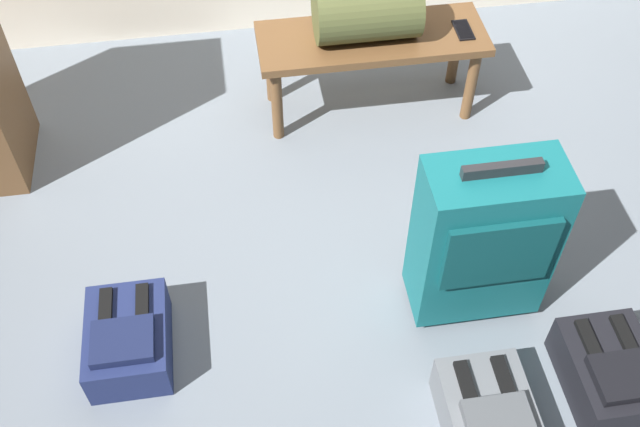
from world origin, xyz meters
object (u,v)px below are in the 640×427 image
Objects in this scene: cell_phone at (463,30)px; suitcase_upright_teal at (484,239)px; duffel_bag_olive at (367,10)px; backpack_grey at (488,417)px; backpack_dark at (609,373)px; backpack_navy at (128,340)px; bench at (371,47)px.

suitcase_upright_teal is at bearing -101.93° from cell_phone.
backpack_grey is at bearing -86.25° from duffel_bag_olive.
backpack_navy is at bearing 166.95° from backpack_dark.
backpack_grey is (-0.09, -0.50, -0.29)m from suitcase_upright_teal.
duffel_bag_olive reaches higher than backpack_grey.
backpack_grey is 1.00× the size of backpack_navy.
duffel_bag_olive is at bearing 99.68° from suitcase_upright_teal.
bench is at bearing 108.90° from backpack_dark.
backpack_navy is at bearing 158.11° from backpack_grey.
duffel_bag_olive is at bearing 93.75° from backpack_grey.
bench reaches higher than backpack_grey.
backpack_navy is (-1.16, 0.47, 0.00)m from backpack_grey.
duffel_bag_olive is 1.71m from backpack_dark.
suitcase_upright_teal is 1.95× the size of backpack_navy.
bench is 1.15m from suitcase_upright_teal.
suitcase_upright_teal is 0.62m from backpack_dark.
backpack_grey is (0.11, -1.64, -0.45)m from duffel_bag_olive.
suitcase_upright_teal is 1.95× the size of backpack_dark.
bench is at bearing 98.18° from suitcase_upright_teal.
bench is at bearing 0.00° from duffel_bag_olive.
backpack_dark is at bearing -13.05° from backpack_navy.
duffel_bag_olive is at bearing 109.91° from backpack_dark.
bench is 2.63× the size of backpack_navy.
duffel_bag_olive is at bearing 180.00° from bench.
suitcase_upright_teal is (-0.23, -1.11, -0.04)m from cell_phone.
bench reaches higher than backpack_navy.
backpack_dark is 1.66m from backpack_navy.
duffel_bag_olive is 0.59× the size of suitcase_upright_teal.
backpack_grey is (-0.45, -0.09, 0.00)m from backpack_dark.
cell_phone is at bearing 78.75° from backpack_grey.
backpack_grey and backpack_navy have the same top height.
cell_phone is 0.38× the size of backpack_dark.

